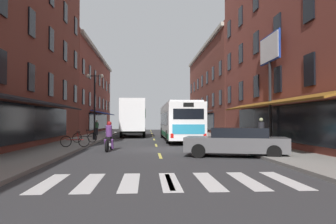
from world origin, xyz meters
TOP-DOWN VIEW (x-y plane):
  - ground_plane at (0.00, 0.00)m, footprint 34.80×80.00m
  - lane_centre_dashes at (0.00, -0.25)m, footprint 0.14×73.90m
  - crosswalk_near at (0.00, -10.00)m, footprint 7.10×2.80m
  - sidewalk_left at (-5.90, 0.00)m, footprint 3.00×80.00m
  - sidewalk_right at (5.90, 0.00)m, footprint 3.00×80.00m
  - storefront_row_right at (11.38, 2.21)m, footprint 9.44×79.90m
  - billboard_sign at (7.05, 0.45)m, footprint 0.40×3.06m
  - transit_bus at (2.08, 8.19)m, footprint 2.69×12.50m
  - box_truck at (-2.03, 14.26)m, footprint 2.53×7.84m
  - sedan_near at (3.57, -4.20)m, footprint 4.99×3.00m
  - sedan_mid at (-2.24, 23.94)m, footprint 1.99×4.48m
  - motorcycle_rider at (-2.73, -0.96)m, footprint 0.62×2.07m
  - bicycle_near at (-4.86, 0.18)m, footprint 1.71×0.48m
  - bicycle_mid at (-5.04, 4.06)m, footprint 1.71×0.48m
  - pedestrian_near at (-5.97, 15.46)m, footprint 0.36×0.52m
  - pedestrian_mid at (5.94, -0.99)m, footprint 0.36×0.36m
  - street_lamp_twin at (-4.89, 7.30)m, footprint 1.42×0.32m

SIDE VIEW (x-z plane):
  - ground_plane at x=0.00m, z-range -0.10..0.00m
  - lane_centre_dashes at x=0.00m, z-range 0.00..0.01m
  - crosswalk_near at x=0.00m, z-range 0.00..0.01m
  - sidewalk_left at x=-5.90m, z-range 0.00..0.14m
  - sidewalk_right at x=5.90m, z-range 0.00..0.14m
  - bicycle_near at x=-4.86m, z-range 0.05..0.96m
  - bicycle_mid at x=-5.04m, z-range 0.05..0.96m
  - sedan_near at x=3.57m, z-range 0.02..1.38m
  - sedan_mid at x=-2.24m, z-range 0.02..1.39m
  - motorcycle_rider at x=-2.73m, z-range -0.12..1.54m
  - pedestrian_near at x=-5.97m, z-range 0.18..1.78m
  - pedestrian_mid at x=5.94m, z-range 0.17..1.88m
  - transit_bus at x=2.08m, z-range 0.08..3.18m
  - box_truck at x=-2.03m, z-range 0.08..3.87m
  - street_lamp_twin at x=-4.89m, z-range 0.43..5.78m
  - billboard_sign at x=7.05m, z-range 2.01..8.96m
  - storefront_row_right at x=11.38m, z-range -1.36..14.22m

